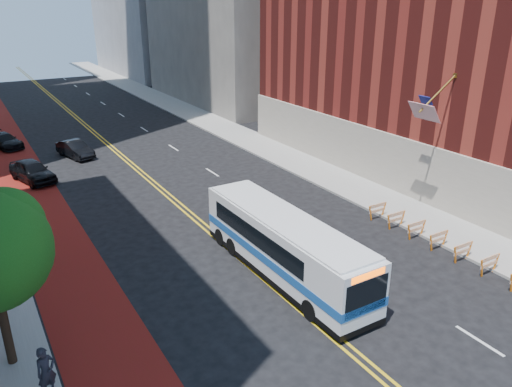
{
  "coord_description": "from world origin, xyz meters",
  "views": [
    {
      "loc": [
        -11.21,
        -11.43,
        12.71
      ],
      "look_at": [
        0.41,
        8.0,
        3.82
      ],
      "focal_mm": 35.0,
      "sensor_mm": 36.0,
      "label": 1
    }
  ],
  "objects": [
    {
      "name": "ground",
      "position": [
        0.0,
        0.0,
        0.0
      ],
      "size": [
        160.0,
        160.0,
        0.0
      ],
      "primitive_type": "plane",
      "color": "black",
      "rests_on": "ground"
    },
    {
      "name": "sidewalk_right",
      "position": [
        12.0,
        30.0,
        0.07
      ],
      "size": [
        4.0,
        140.0,
        0.15
      ],
      "primitive_type": "cube",
      "color": "gray",
      "rests_on": "ground"
    },
    {
      "name": "bus_lane_paint",
      "position": [
        -8.1,
        30.0,
        0.0
      ],
      "size": [
        3.6,
        140.0,
        0.01
      ],
      "primitive_type": "cube",
      "color": "maroon",
      "rests_on": "ground"
    },
    {
      "name": "center_line_inner",
      "position": [
        -0.18,
        30.0,
        0.0
      ],
      "size": [
        0.14,
        140.0,
        0.01
      ],
      "primitive_type": "cube",
      "color": "gold",
      "rests_on": "ground"
    },
    {
      "name": "center_line_outer",
      "position": [
        0.18,
        30.0,
        0.0
      ],
      "size": [
        0.14,
        140.0,
        0.01
      ],
      "primitive_type": "cube",
      "color": "gold",
      "rests_on": "ground"
    },
    {
      "name": "lane_dashes",
      "position": [
        4.8,
        38.0,
        0.01
      ],
      "size": [
        0.14,
        98.2,
        0.01
      ],
      "color": "silver",
      "rests_on": "ground"
    },
    {
      "name": "brick_building",
      "position": [
        21.93,
        12.0,
        10.96
      ],
      "size": [
        18.73,
        36.0,
        22.0
      ],
      "color": "maroon",
      "rests_on": "ground"
    },
    {
      "name": "construction_barriers",
      "position": [
        9.6,
        3.42,
        0.68
      ],
      "size": [
        1.42,
        10.91,
        1.0
      ],
      "color": "orange",
      "rests_on": "ground"
    },
    {
      "name": "transit_bus",
      "position": [
        0.94,
        6.35,
        1.62
      ],
      "size": [
        2.59,
        11.33,
        3.11
      ],
      "rotation": [
        0.0,
        0.0,
        0.01
      ],
      "color": "silver",
      "rests_on": "ground"
    },
    {
      "name": "car_a",
      "position": [
        -7.5,
        27.02,
        0.8
      ],
      "size": [
        3.17,
        5.05,
        1.6
      ],
      "primitive_type": "imported",
      "rotation": [
        0.0,
        0.0,
        0.29
      ],
      "color": "black",
      "rests_on": "ground"
    },
    {
      "name": "car_b",
      "position": [
        -3.44,
        31.64,
        0.7
      ],
      "size": [
        2.6,
        4.51,
        1.41
      ],
      "primitive_type": "imported",
      "rotation": [
        0.0,
        0.0,
        0.28
      ],
      "color": "black",
      "rests_on": "ground"
    },
    {
      "name": "car_c",
      "position": [
        -8.33,
        37.9,
        0.66
      ],
      "size": [
        3.27,
        4.9,
        1.32
      ],
      "primitive_type": "imported",
      "rotation": [
        0.0,
        0.0,
        0.34
      ],
      "color": "black",
      "rests_on": "ground"
    },
    {
      "name": "pedestrian",
      "position": [
        -10.4,
        3.58,
        1.08
      ],
      "size": [
        0.8,
        0.68,
        1.87
      ],
      "primitive_type": "imported",
      "rotation": [
        0.0,
        0.0,
        0.4
      ],
      "color": "black",
      "rests_on": "sidewalk_left"
    }
  ]
}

